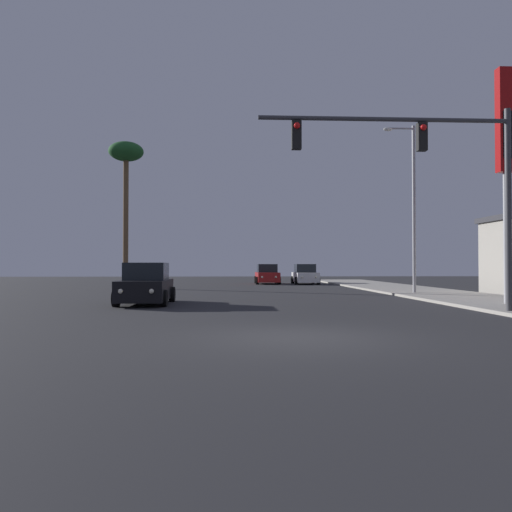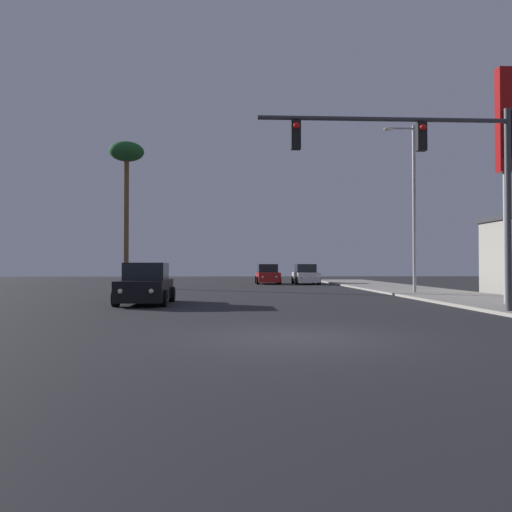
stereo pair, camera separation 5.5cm
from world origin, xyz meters
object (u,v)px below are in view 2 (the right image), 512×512
(car_black, at_px, (146,285))
(car_white, at_px, (306,275))
(car_red, at_px, (268,275))
(traffic_light_mast, at_px, (435,165))
(street_lamp, at_px, (412,200))
(palm_tree_mid, at_px, (126,161))

(car_black, relative_size, car_white, 1.00)
(car_red, distance_m, traffic_light_mast, 27.30)
(car_black, bearing_deg, street_lamp, -156.88)
(car_black, distance_m, car_red, 22.80)
(traffic_light_mast, height_order, palm_tree_mid, palm_tree_mid)
(car_black, height_order, traffic_light_mast, traffic_light_mast)
(street_lamp, distance_m, palm_tree_mid, 19.36)
(car_white, relative_size, traffic_light_mast, 0.53)
(car_white, distance_m, traffic_light_mast, 26.57)
(traffic_light_mast, distance_m, street_lamp, 11.29)
(car_black, height_order, car_white, same)
(car_white, height_order, palm_tree_mid, palm_tree_mid)
(car_red, height_order, street_lamp, street_lamp)
(car_red, bearing_deg, traffic_light_mast, 96.34)
(car_white, xyz_separation_m, traffic_light_mast, (0.28, -26.26, 4.01))
(car_black, xyz_separation_m, traffic_light_mast, (9.97, -4.93, 4.01))
(car_black, relative_size, street_lamp, 0.48)
(car_red, bearing_deg, street_lamp, 111.62)
(car_black, distance_m, street_lamp, 15.07)
(car_white, height_order, street_lamp, street_lamp)
(street_lamp, xyz_separation_m, palm_tree_mid, (-17.01, 8.48, 3.70))
(car_white, bearing_deg, car_black, 65.66)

